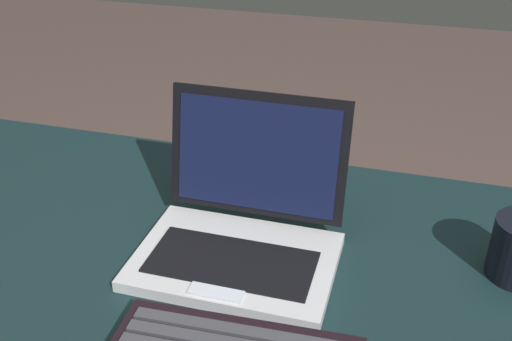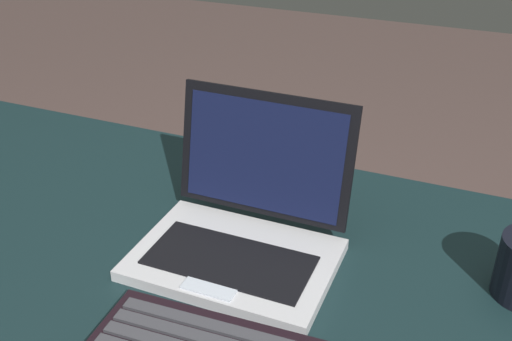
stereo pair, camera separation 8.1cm
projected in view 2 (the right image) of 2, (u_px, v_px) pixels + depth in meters
desk at (250, 328)px, 0.89m from camera, size 1.76×0.75×0.71m
laptop_front at (243, 227)px, 0.88m from camera, size 0.29×0.24×0.22m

